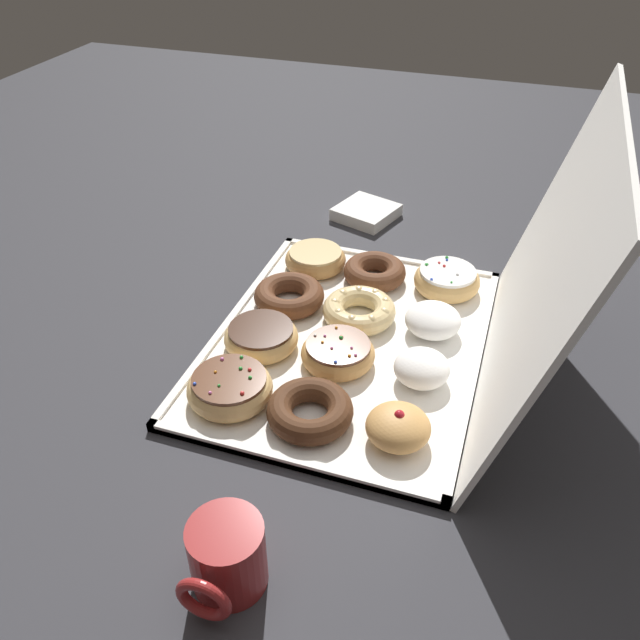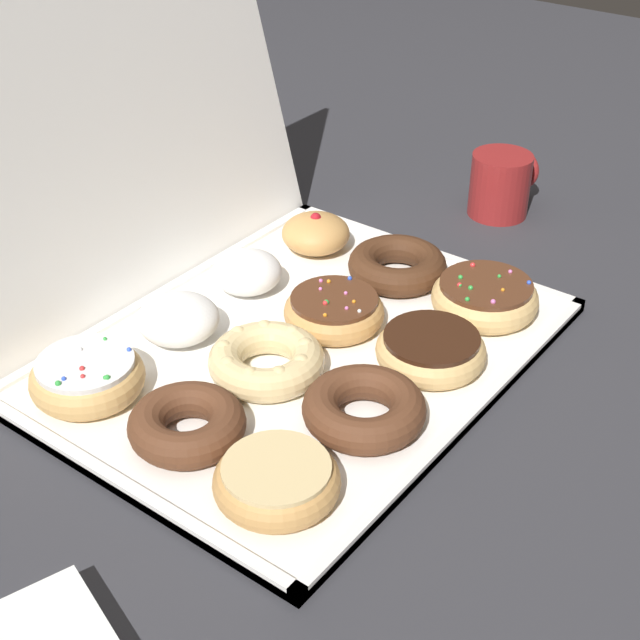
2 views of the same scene
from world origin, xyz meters
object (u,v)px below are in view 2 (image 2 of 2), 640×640
Objects in this scene: sprinkle_donut_8 at (87,377)px; chocolate_cake_ring_donut_4 at (187,424)px; jelly_filled_donut_11 at (316,233)px; donut_box at (302,352)px; powdered_filled_donut_10 at (247,272)px; chocolate_frosted_donut_2 at (431,349)px; coffee_mug at (501,183)px; cruller_donut_5 at (265,359)px; powdered_filled_donut_9 at (178,319)px; chocolate_cake_ring_donut_7 at (396,265)px; glazed_ring_donut_0 at (277,480)px; sprinkle_donut_3 at (485,297)px; chocolate_cake_ring_donut_1 at (364,408)px; sprinkle_donut_6 at (335,311)px.

chocolate_cake_ring_donut_4 is at bearing -85.67° from sprinkle_donut_8.
jelly_filled_donut_11 is (0.37, -0.00, 0.00)m from sprinkle_donut_8.
powdered_filled_donut_10 is (0.06, 0.13, 0.03)m from donut_box.
coffee_mug is (0.38, 0.12, 0.02)m from chocolate_frosted_donut_2.
powdered_filled_donut_9 is (-0.00, 0.12, 0.00)m from cruller_donut_5.
chocolate_cake_ring_donut_7 is 0.18m from powdered_filled_donut_10.
powdered_filled_donut_9 is 0.25m from jelly_filled_donut_11.
glazed_ring_donut_0 is 0.97× the size of chocolate_frosted_donut_2.
sprinkle_donut_3 is 0.12m from chocolate_cake_ring_donut_7.
sprinkle_donut_6 reaches higher than chocolate_cake_ring_donut_1.
coffee_mug is at bearing -14.24° from powdered_filled_donut_9.
sprinkle_donut_6 is at bearing -1.70° from cruller_donut_5.
powdered_filled_donut_9 is (0.13, -0.00, 0.00)m from sprinkle_donut_8.
powdered_filled_donut_9 reaches higher than glazed_ring_donut_0.
powdered_filled_donut_10 is at bearing 160.60° from coffee_mug.
sprinkle_donut_6 is at bearing -45.28° from powdered_filled_donut_9.
chocolate_frosted_donut_2 is 0.96× the size of cruller_donut_5.
chocolate_cake_ring_donut_1 is 1.17× the size of coffee_mug.
sprinkle_donut_8 is (-0.00, 0.24, 0.00)m from glazed_ring_donut_0.
chocolate_cake_ring_donut_1 is at bearing -135.03° from jelly_filled_donut_11.
powdered_filled_donut_9 and powdered_filled_donut_10 have the same top height.
sprinkle_donut_6 is at bearing 90.25° from chocolate_frosted_donut_2.
donut_box is at bearing -32.46° from sprinkle_donut_8.
sprinkle_donut_3 is at bearing -17.60° from chocolate_cake_ring_donut_4.
sprinkle_donut_3 is 1.48× the size of powdered_filled_donut_10.
powdered_filled_donut_10 is at bearing 90.06° from chocolate_frosted_donut_2.
chocolate_cake_ring_donut_4 is (-0.36, 0.11, -0.00)m from sprinkle_donut_3.
donut_box is 0.14m from chocolate_cake_ring_donut_1.
cruller_donut_5 is (0.12, 0.01, 0.00)m from chocolate_cake_ring_donut_4.
chocolate_cake_ring_donut_4 is 1.09× the size of coffee_mug.
jelly_filled_donut_11 reaches higher than sprinkle_donut_6.
glazed_ring_donut_0 is 1.37× the size of powdered_filled_donut_10.
glazed_ring_donut_0 is at bearing -161.92° from chocolate_cake_ring_donut_7.
powdered_filled_donut_9 is at bearing 154.52° from chocolate_cake_ring_donut_7.
glazed_ring_donut_0 is at bearing -147.60° from donut_box.
sprinkle_donut_3 is at bearing 1.85° from chocolate_frosted_donut_2.
coffee_mug is at bearing 13.37° from chocolate_cake_ring_donut_1.
sprinkle_donut_8 reaches higher than sprinkle_donut_3.
chocolate_cake_ring_donut_4 is 1.36× the size of powdered_filled_donut_10.
chocolate_frosted_donut_2 is at bearing -65.11° from donut_box.
cruller_donut_5 is at bearing 177.88° from donut_box.
cruller_donut_5 is 0.27m from jelly_filled_donut_11.
chocolate_cake_ring_donut_4 is (-0.18, -0.01, 0.02)m from donut_box.
sprinkle_donut_8 is 1.33× the size of jelly_filled_donut_11.
chocolate_cake_ring_donut_7 is (0.25, 0.13, -0.00)m from chocolate_cake_ring_donut_1.
jelly_filled_donut_11 is (0.12, 0.12, 0.00)m from sprinkle_donut_6.
coffee_mug reaches higher than chocolate_frosted_donut_2.
cruller_donut_5 reaches higher than chocolate_frosted_donut_2.
sprinkle_donut_8 is at bearing 90.44° from glazed_ring_donut_0.
sprinkle_donut_8 is at bearing 162.39° from chocolate_cake_ring_donut_7.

